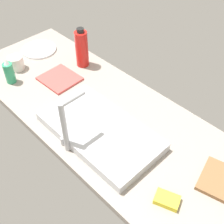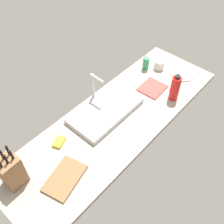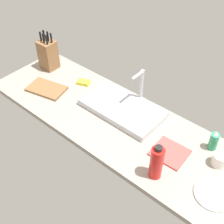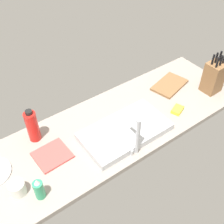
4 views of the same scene
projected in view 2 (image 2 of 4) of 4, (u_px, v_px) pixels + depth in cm
name	position (u px, v px, depth cm)	size (l,w,h in cm)	color
countertop_slab	(116.00, 121.00, 195.31)	(187.01, 61.20, 3.50)	gray
sink_basin	(105.00, 110.00, 196.64)	(54.47, 29.96, 4.40)	#B7BABF
faucet	(94.00, 86.00, 195.05)	(5.50, 12.30, 26.16)	#B7BABF
knife_block	(11.00, 171.00, 152.58)	(12.34, 11.59, 30.37)	brown
cutting_board	(65.00, 178.00, 161.62)	(26.95, 16.81, 1.80)	brown
soap_bottle	(146.00, 63.00, 227.75)	(5.19, 5.19, 14.11)	#2D9966
water_bottle	(175.00, 88.00, 200.46)	(7.15, 7.15, 22.76)	red
dinner_plate	(183.00, 73.00, 227.24)	(20.80, 20.80, 1.20)	white
dish_towel	(152.00, 88.00, 214.99)	(19.50, 17.97, 1.20)	#CC4C47
coffee_mug	(159.00, 65.00, 229.84)	(8.32, 8.32, 7.62)	silver
dish_sponge	(59.00, 142.00, 178.98)	(9.00, 6.00, 2.40)	yellow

